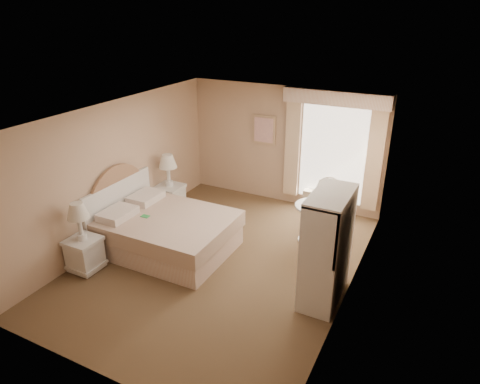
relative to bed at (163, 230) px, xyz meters
The scene contains 9 objects.
room 1.43m from the bed, ahead, with size 4.21×5.51×2.51m.
window 3.63m from the bed, 51.67° to the left, with size 2.05×0.22×2.51m.
framed_art 3.11m from the bed, 76.60° to the left, with size 0.52×0.04×0.62m.
bed is the anchor object (origin of this frame).
nightstand_near 1.33m from the bed, 122.87° to the right, with size 0.49×0.49×1.18m.
nightstand_far 1.44m from the bed, 120.22° to the left, with size 0.51×0.51×1.24m.
round_table 2.68m from the bed, 32.28° to the left, with size 0.68×0.68×0.72m.
cafe_chair 3.18m from the bed, 43.12° to the left, with size 0.58×0.58×0.97m.
armoire 2.95m from the bed, ahead, with size 0.51×1.01×1.68m.
Camera 1 is at (3.04, -5.34, 3.98)m, focal length 32.00 mm.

